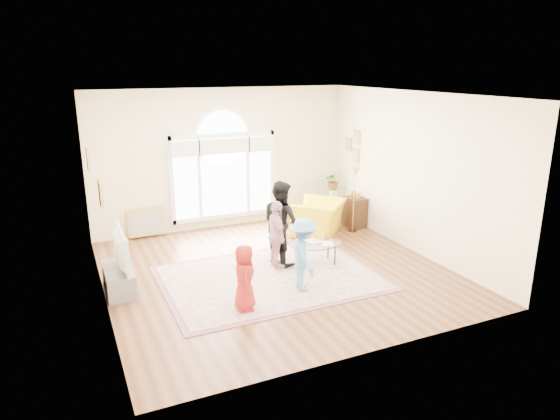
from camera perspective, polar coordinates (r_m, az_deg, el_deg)
name	(u,v)px	position (r m, az deg, el deg)	size (l,w,h in m)	color
ground	(276,271)	(9.32, -0.49, -6.99)	(6.00, 6.00, 0.00)	#552D18
room_shell	(226,162)	(11.41, -6.24, 5.51)	(6.00, 6.00, 6.00)	beige
area_rug	(270,278)	(9.02, -1.11, -7.74)	(3.60, 2.60, 0.02)	beige
rug_border	(270,278)	(9.02, -1.11, -7.77)	(3.80, 2.80, 0.01)	#8A525E
tv_console	(119,280)	(8.87, -17.94, -7.59)	(0.45, 1.00, 0.42)	gray
television	(116,250)	(8.68, -18.20, -4.36)	(0.17, 1.12, 0.65)	black
coffee_table	(316,245)	(9.50, 4.14, -3.97)	(1.09, 0.79, 0.54)	silver
armchair	(319,217)	(11.25, 4.46, -0.84)	(1.16, 1.01, 0.75)	yellow
side_cabinet	(355,212)	(11.86, 8.54, -0.22)	(0.40, 0.50, 0.70)	black
floor_lamp	(355,177)	(11.25, 8.53, 3.79)	(0.31, 0.31, 1.51)	black
plant_pedestal	(333,203)	(12.53, 6.08, 0.78)	(0.20, 0.20, 0.70)	white
potted_plant	(334,181)	(12.39, 6.16, 3.36)	(0.41, 0.36, 0.46)	#33722D
leaning_picture	(147,237)	(11.46, -14.96, -3.03)	(0.80, 0.05, 0.62)	tan
child_red	(244,278)	(7.73, -4.09, -7.71)	(0.51, 0.33, 1.05)	#A4201E
child_black	(281,222)	(9.40, 0.10, -1.43)	(0.78, 0.61, 1.60)	black
child_pink	(277,235)	(9.20, -0.39, -2.87)	(0.76, 0.31, 1.29)	pink
child_blue	(303,255)	(8.33, 2.70, -5.11)	(0.81, 0.47, 1.25)	#579ECD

